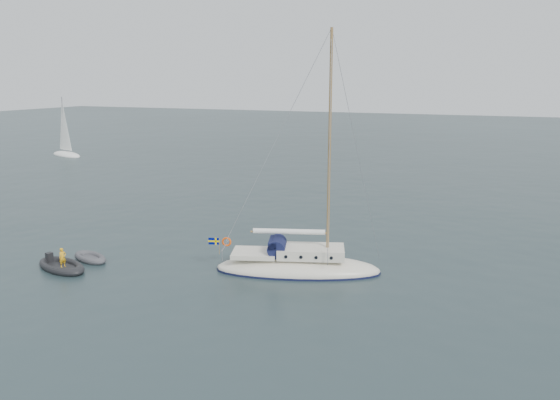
% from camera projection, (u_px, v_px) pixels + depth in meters
% --- Properties ---
extents(ground, '(300.00, 300.00, 0.00)m').
position_uv_depth(ground, '(265.00, 270.00, 31.76)').
color(ground, black).
rests_on(ground, ground).
extents(sailboat, '(9.91, 2.97, 14.11)m').
position_uv_depth(sailboat, '(298.00, 254.00, 31.15)').
color(sailboat, silver).
rests_on(sailboat, ground).
extents(dinghy, '(2.83, 1.28, 0.41)m').
position_uv_depth(dinghy, '(90.00, 258.00, 33.35)').
color(dinghy, '#434348').
rests_on(dinghy, ground).
extents(rib, '(3.87, 1.76, 1.35)m').
position_uv_depth(rib, '(61.00, 266.00, 31.77)').
color(rib, black).
rests_on(rib, ground).
extents(distant_yacht_a, '(6.71, 3.58, 8.90)m').
position_uv_depth(distant_yacht_a, '(64.00, 129.00, 78.10)').
color(distant_yacht_a, white).
rests_on(distant_yacht_a, ground).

